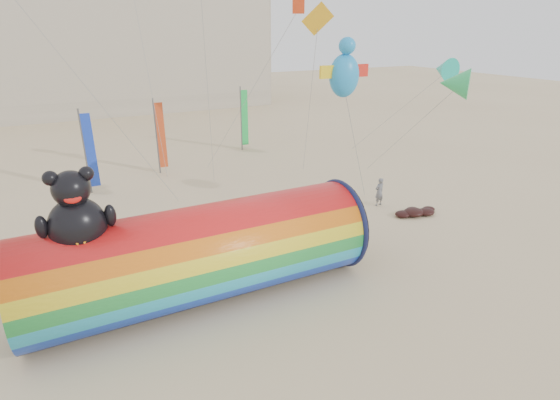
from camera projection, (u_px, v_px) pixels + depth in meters
name	position (u px, v px, depth m)	size (l,w,h in m)	color
ground	(285.00, 265.00, 18.85)	(160.00, 160.00, 0.00)	#CCB58C
windsock_assembly	(202.00, 252.00, 15.99)	(12.41, 3.78, 5.72)	red
kite_handler	(379.00, 192.00, 24.90)	(0.60, 0.39, 1.65)	slate
fabric_bundle	(416.00, 212.00, 23.84)	(2.62, 1.35, 0.41)	#320D09
festival_banners	(172.00, 133.00, 30.68)	(12.92, 5.46, 5.20)	#59595E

